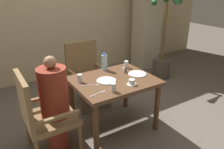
% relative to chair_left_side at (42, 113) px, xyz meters
% --- Properties ---
extents(ground_plane, '(16.00, 16.00, 0.00)m').
position_rel_chair_left_side_xyz_m(ground_plane, '(0.94, 0.00, -0.53)').
color(ground_plane, '#60564C').
extents(wall_back, '(8.00, 0.06, 2.80)m').
position_rel_chair_left_side_xyz_m(wall_back, '(0.94, 2.18, 0.87)').
color(wall_back, '#C6B289').
rests_on(wall_back, ground_plane).
extents(pillar_stone, '(0.48, 0.48, 2.70)m').
position_rel_chair_left_side_xyz_m(pillar_stone, '(2.91, 1.71, 0.82)').
color(pillar_stone, '#BCAD8E').
rests_on(pillar_stone, ground_plane).
extents(dining_table, '(1.03, 0.83, 0.73)m').
position_rel_chair_left_side_xyz_m(dining_table, '(0.94, 0.00, 0.08)').
color(dining_table, brown).
rests_on(dining_table, ground_plane).
extents(chair_left_side, '(0.55, 0.55, 1.01)m').
position_rel_chair_left_side_xyz_m(chair_left_side, '(0.00, 0.00, 0.00)').
color(chair_left_side, brown).
rests_on(chair_left_side, ground_plane).
extents(diner_in_left_chair, '(0.32, 0.32, 1.17)m').
position_rel_chair_left_side_xyz_m(diner_in_left_chair, '(0.15, 0.00, 0.07)').
color(diner_in_left_chair, maroon).
rests_on(diner_in_left_chair, ground_plane).
extents(chair_far_side, '(0.55, 0.55, 1.01)m').
position_rel_chair_left_side_xyz_m(chair_far_side, '(0.94, 0.84, 0.00)').
color(chair_far_side, brown).
rests_on(chair_far_side, ground_plane).
extents(potted_palm, '(0.78, 0.75, 2.09)m').
position_rel_chair_left_side_xyz_m(potted_palm, '(2.72, 0.96, 0.29)').
color(potted_palm, '#4C4238').
rests_on(potted_palm, ground_plane).
extents(plate_main_left, '(0.25, 0.25, 0.01)m').
position_rel_chair_left_side_xyz_m(plate_main_left, '(0.83, 0.00, 0.20)').
color(plate_main_left, white).
rests_on(plate_main_left, dining_table).
extents(plate_main_right, '(0.25, 0.25, 0.01)m').
position_rel_chair_left_side_xyz_m(plate_main_right, '(1.29, -0.03, 0.20)').
color(plate_main_right, white).
rests_on(plate_main_right, dining_table).
extents(teacup_with_saucer, '(0.12, 0.12, 0.07)m').
position_rel_chair_left_side_xyz_m(teacup_with_saucer, '(1.04, -0.25, 0.22)').
color(teacup_with_saucer, white).
rests_on(teacup_with_saucer, dining_table).
extents(water_bottle, '(0.08, 0.08, 0.25)m').
position_rel_chair_left_side_xyz_m(water_bottle, '(1.00, 0.34, 0.31)').
color(water_bottle, '#A3C6DB').
rests_on(water_bottle, dining_table).
extents(glass_tall_near, '(0.06, 0.06, 0.10)m').
position_rel_chair_left_side_xyz_m(glass_tall_near, '(0.75, -0.29, 0.24)').
color(glass_tall_near, silver).
rests_on(glass_tall_near, dining_table).
extents(glass_tall_mid, '(0.06, 0.06, 0.10)m').
position_rel_chair_left_side_xyz_m(glass_tall_mid, '(0.53, 0.14, 0.24)').
color(glass_tall_mid, silver).
rests_on(glass_tall_mid, dining_table).
extents(glass_tall_far, '(0.06, 0.06, 0.10)m').
position_rel_chair_left_side_xyz_m(glass_tall_far, '(1.31, 0.25, 0.24)').
color(glass_tall_far, silver).
rests_on(glass_tall_far, dining_table).
extents(salt_shaker, '(0.03, 0.03, 0.07)m').
position_rel_chair_left_side_xyz_m(salt_shaker, '(1.17, 0.12, 0.23)').
color(salt_shaker, white).
rests_on(salt_shaker, dining_table).
extents(pepper_shaker, '(0.03, 0.03, 0.07)m').
position_rel_chair_left_side_xyz_m(pepper_shaker, '(1.21, 0.12, 0.23)').
color(pepper_shaker, '#4C3D2D').
rests_on(pepper_shaker, dining_table).
extents(fork_beside_plate, '(0.19, 0.10, 0.00)m').
position_rel_chair_left_side_xyz_m(fork_beside_plate, '(0.62, -0.02, 0.19)').
color(fork_beside_plate, silver).
rests_on(fork_beside_plate, dining_table).
extents(knife_beside_plate, '(0.22, 0.05, 0.00)m').
position_rel_chair_left_side_xyz_m(knife_beside_plate, '(0.58, -0.24, 0.19)').
color(knife_beside_plate, silver).
rests_on(knife_beside_plate, dining_table).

